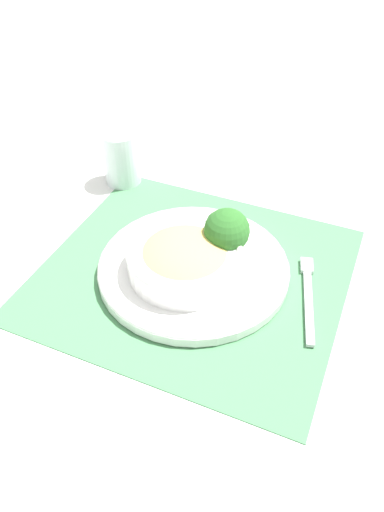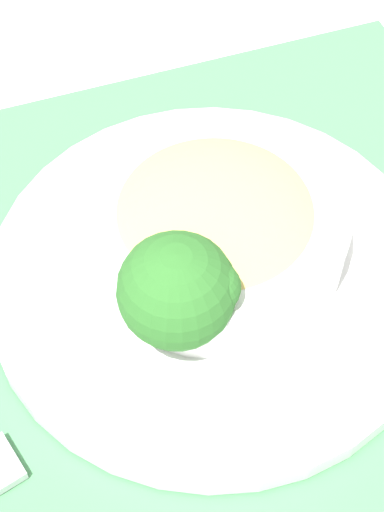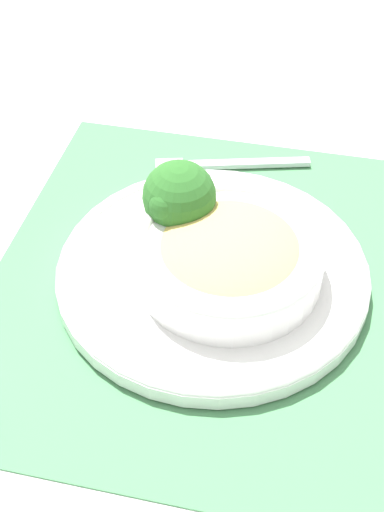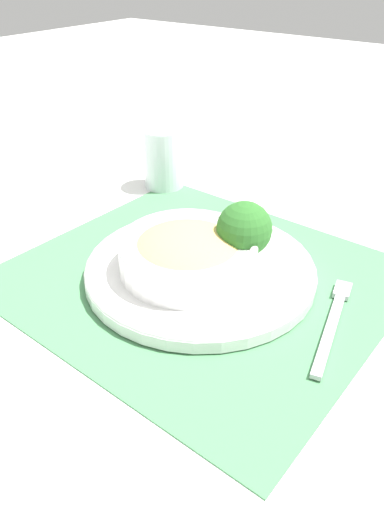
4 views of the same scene
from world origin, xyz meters
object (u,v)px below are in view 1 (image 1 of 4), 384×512
at_px(bowl, 185,258).
at_px(broccoli_floret, 227,231).
at_px(water_glass, 122,161).
at_px(fork, 308,290).

bearing_deg(bowl, broccoli_floret, 50.50).
xyz_separation_m(water_glass, fork, (0.41, -0.18, -0.04)).
bearing_deg(fork, water_glass, 143.33).
bearing_deg(broccoli_floret, fork, -6.62).
bearing_deg(fork, bowl, 178.78).
relative_size(bowl, broccoli_floret, 2.06).
bearing_deg(water_glass, broccoli_floret, -30.59).
distance_m(bowl, fork, 0.20).
height_order(broccoli_floret, water_glass, same).
distance_m(broccoli_floret, fork, 0.16).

